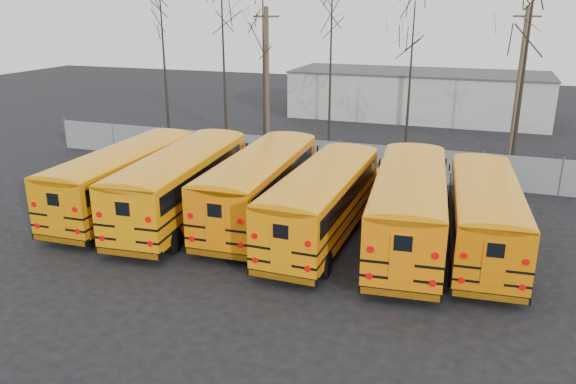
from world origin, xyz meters
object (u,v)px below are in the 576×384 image
at_px(bus_c, 262,180).
at_px(bus_d, 324,196).
at_px(bus_b, 184,178).
at_px(bus_f, 485,209).
at_px(bus_a, 127,173).
at_px(utility_pole_right, 519,81).
at_px(bus_e, 409,201).
at_px(utility_pole_left, 267,79).

bearing_deg(bus_c, bus_d, -20.87).
distance_m(bus_b, bus_f, 13.37).
bearing_deg(bus_a, bus_d, -2.16).
distance_m(bus_d, utility_pole_right, 19.83).
bearing_deg(bus_b, utility_pole_right, 45.39).
bearing_deg(bus_d, bus_a, -179.57).
bearing_deg(bus_e, bus_c, 168.37).
height_order(bus_e, utility_pole_left, utility_pole_left).
bearing_deg(bus_c, utility_pole_right, 53.47).
xyz_separation_m(bus_b, utility_pole_right, (14.84, 17.81, 2.97)).
bearing_deg(utility_pole_right, bus_b, -114.21).
distance_m(bus_d, bus_f, 6.56).
bearing_deg(utility_pole_right, bus_e, -88.61).
relative_size(bus_b, utility_pole_left, 1.28).
bearing_deg(utility_pole_left, bus_f, -52.49).
distance_m(bus_a, utility_pole_left, 14.09).
bearing_deg(bus_f, bus_c, 173.56).
bearing_deg(utility_pole_left, bus_d, -70.56).
relative_size(bus_e, bus_f, 1.09).
bearing_deg(utility_pole_left, bus_b, -95.98).
xyz_separation_m(bus_b, bus_e, (10.40, 0.28, -0.00)).
bearing_deg(bus_f, bus_e, -176.15).
relative_size(bus_b, bus_e, 1.00).
height_order(bus_b, bus_c, bus_b).
distance_m(bus_a, bus_b, 3.15).
bearing_deg(bus_d, utility_pole_right, 66.92).
bearing_deg(bus_e, bus_b, 176.09).
bearing_deg(utility_pole_right, bus_a, -119.73).
height_order(bus_d, bus_e, bus_e).
xyz_separation_m(bus_b, bus_c, (3.51, 1.02, -0.03)).
distance_m(bus_a, bus_f, 16.52).
relative_size(bus_c, bus_e, 0.98).
distance_m(bus_b, utility_pole_left, 14.00).
xyz_separation_m(bus_b, bus_f, (13.35, 0.72, -0.16)).
relative_size(bus_c, bus_d, 1.03).
xyz_separation_m(bus_d, utility_pole_right, (7.99, 17.89, 3.06)).
distance_m(bus_c, utility_pole_right, 20.47).
height_order(bus_b, bus_f, bus_b).
bearing_deg(bus_b, bus_f, -1.73).
xyz_separation_m(bus_e, utility_pole_left, (-11.55, 13.36, 2.96)).
bearing_deg(bus_f, bus_b, 178.42).
xyz_separation_m(bus_e, bus_f, (2.95, 0.44, -0.16)).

